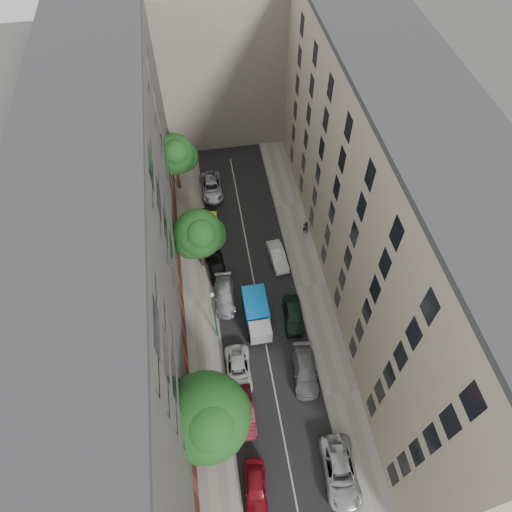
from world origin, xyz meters
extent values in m
plane|color=#4C4C49|center=(0.00, 0.00, 0.00)|extent=(120.00, 120.00, 0.00)
cube|color=black|center=(0.00, 0.00, 0.01)|extent=(8.00, 44.00, 0.02)
cube|color=gray|center=(-5.50, 0.00, 0.07)|extent=(3.00, 44.00, 0.15)
cube|color=gray|center=(5.50, 0.00, 0.07)|extent=(3.00, 44.00, 0.15)
cube|color=#4B4846|center=(-11.00, 0.00, 10.00)|extent=(8.00, 44.00, 20.00)
cube|color=#B3A78B|center=(11.00, 0.00, 10.00)|extent=(8.00, 44.00, 20.00)
cube|color=gray|center=(0.00, 28.00, 9.00)|extent=(18.00, 12.00, 18.00)
cube|color=black|center=(-0.43, -3.10, 0.53)|extent=(2.04, 5.18, 0.29)
cube|color=#A6A9AB|center=(-0.43, -4.92, 1.39)|extent=(1.92, 1.54, 1.63)
cube|color=#0C7DEA|center=(-0.43, -2.24, 1.53)|extent=(2.12, 3.46, 1.72)
cylinder|color=black|center=(-1.34, -4.92, 0.40)|extent=(0.27, 0.80, 0.80)
cylinder|color=black|center=(0.48, -4.92, 0.40)|extent=(0.27, 0.80, 0.80)
cylinder|color=black|center=(-1.34, -1.57, 0.40)|extent=(0.27, 0.80, 0.80)
cylinder|color=black|center=(0.48, -1.57, 0.40)|extent=(0.27, 0.80, 0.80)
imported|color=maroon|center=(-2.80, -17.00, 0.69)|extent=(2.01, 4.17, 1.37)
imported|color=#501019|center=(-2.80, -11.40, 0.73)|extent=(1.55, 4.42, 1.46)
imported|color=silver|center=(-2.80, -7.80, 0.65)|extent=(2.33, 4.73, 1.29)
imported|color=#B5B6BA|center=(-3.07, -0.20, 0.68)|extent=(2.12, 4.76, 1.36)
imported|color=black|center=(-3.47, 3.40, 0.75)|extent=(2.19, 4.58, 1.51)
imported|color=black|center=(-3.60, 9.00, 0.72)|extent=(1.92, 4.47, 1.43)
imported|color=#AEAEB3|center=(-2.80, 14.60, 0.71)|extent=(2.35, 5.09, 1.41)
imported|color=#AEAFB3|center=(3.60, -17.00, 0.75)|extent=(2.82, 5.55, 1.50)
imported|color=slate|center=(2.80, -8.80, 0.71)|extent=(2.50, 5.05, 1.41)
imported|color=black|center=(2.93, -3.33, 0.72)|extent=(2.12, 4.39, 1.45)
imported|color=silver|center=(2.80, 3.60, 0.67)|extent=(1.77, 4.17, 1.34)
cylinder|color=#382619|center=(-5.60, -13.08, 1.59)|extent=(0.36, 0.36, 2.89)
cylinder|color=#382619|center=(-5.60, -13.08, 4.07)|extent=(0.24, 0.24, 2.06)
sphere|color=#1A4D19|center=(-5.60, -13.08, 6.09)|extent=(6.24, 6.24, 6.24)
sphere|color=#1A4D19|center=(-4.70, -12.68, 5.10)|extent=(4.68, 4.68, 4.68)
sphere|color=#1A4D19|center=(-6.30, -13.58, 5.51)|extent=(4.37, 4.37, 4.37)
sphere|color=#1A4D19|center=(-5.40, -13.88, 7.16)|extent=(4.06, 4.06, 4.06)
cylinder|color=#382619|center=(-4.79, 4.27, 1.32)|extent=(0.36, 0.36, 2.34)
cylinder|color=#382619|center=(-4.79, 4.27, 3.32)|extent=(0.24, 0.24, 1.67)
sphere|color=#1A4D19|center=(-4.79, 4.27, 4.96)|extent=(4.71, 4.71, 4.71)
sphere|color=#1A4D19|center=(-3.89, 4.67, 4.16)|extent=(3.53, 3.53, 3.53)
sphere|color=#1A4D19|center=(-5.49, 3.77, 4.49)|extent=(3.30, 3.30, 3.30)
sphere|color=#1A4D19|center=(-4.59, 3.47, 5.83)|extent=(3.06, 3.06, 3.06)
cylinder|color=#382619|center=(-6.40, 15.68, 1.35)|extent=(0.36, 0.36, 2.40)
cylinder|color=#382619|center=(-6.40, 15.68, 3.41)|extent=(0.24, 0.24, 1.72)
sphere|color=#1A4D19|center=(-6.40, 15.68, 5.09)|extent=(4.42, 4.42, 4.42)
sphere|color=#1A4D19|center=(-5.50, 16.08, 4.27)|extent=(3.32, 3.32, 3.32)
sphere|color=#1A4D19|center=(-7.10, 15.18, 4.61)|extent=(3.10, 3.10, 3.10)
sphere|color=#1A4D19|center=(-6.20, 14.88, 5.99)|extent=(2.88, 2.88, 2.88)
cylinder|color=#1B612D|center=(-4.20, -4.03, 3.58)|extent=(0.14, 0.14, 6.86)
sphere|color=silver|center=(-4.20, -4.03, 7.13)|extent=(0.36, 0.36, 0.36)
imported|color=black|center=(6.40, 6.70, 0.99)|extent=(0.72, 0.61, 1.68)
camera|label=1|loc=(-3.82, -23.51, 37.60)|focal=32.00mm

